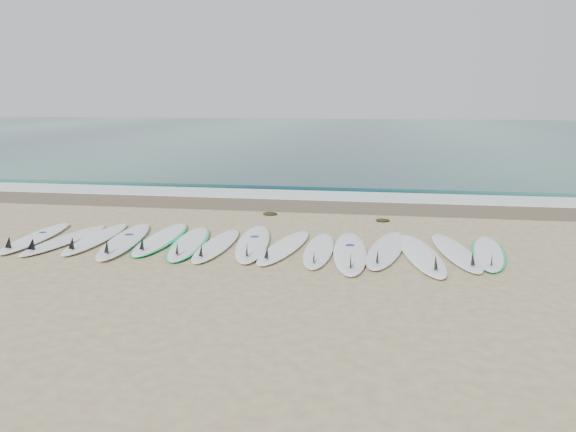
# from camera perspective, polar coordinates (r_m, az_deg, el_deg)

# --- Properties ---
(ground) EXTENTS (120.00, 120.00, 0.00)m
(ground) POSITION_cam_1_polar(r_m,az_deg,el_deg) (10.23, -3.67, -3.20)
(ground) COLOR tan
(ocean) EXTENTS (120.00, 55.00, 0.03)m
(ocean) POSITION_cam_1_polar(r_m,az_deg,el_deg) (42.26, 6.24, 8.35)
(ocean) COLOR #235251
(ocean) RESTS_ON ground
(wet_sand_band) EXTENTS (120.00, 1.80, 0.01)m
(wet_sand_band) POSITION_cam_1_polar(r_m,az_deg,el_deg) (14.15, 0.01, 1.13)
(wet_sand_band) COLOR brown
(wet_sand_band) RESTS_ON ground
(foam_band) EXTENTS (120.00, 1.40, 0.04)m
(foam_band) POSITION_cam_1_polar(r_m,az_deg,el_deg) (15.51, 0.83, 2.15)
(foam_band) COLOR silver
(foam_band) RESTS_ON ground
(wave_crest) EXTENTS (120.00, 1.00, 0.10)m
(wave_crest) POSITION_cam_1_polar(r_m,az_deg,el_deg) (16.97, 1.57, 3.11)
(wave_crest) COLOR #235251
(wave_crest) RESTS_ON ground
(surfboard_0) EXTENTS (0.71, 2.52, 0.32)m
(surfboard_0) POSITION_cam_1_polar(r_m,az_deg,el_deg) (11.71, -24.37, -2.03)
(surfboard_0) COLOR white
(surfboard_0) RESTS_ON ground
(surfboard_1) EXTENTS (0.79, 2.49, 0.31)m
(surfboard_1) POSITION_cam_1_polar(r_m,az_deg,el_deg) (11.33, -21.84, -2.26)
(surfboard_1) COLOR white
(surfboard_1) RESTS_ON ground
(surfboard_2) EXTENTS (0.58, 2.51, 0.32)m
(surfboard_2) POSITION_cam_1_polar(r_m,az_deg,el_deg) (11.21, -19.01, -2.19)
(surfboard_2) COLOR white
(surfboard_2) RESTS_ON ground
(surfboard_3) EXTENTS (0.98, 2.83, 0.35)m
(surfboard_3) POSITION_cam_1_polar(r_m,az_deg,el_deg) (10.86, -16.35, -2.43)
(surfboard_3) COLOR white
(surfboard_3) RESTS_ON ground
(surfboard_4) EXTENTS (0.71, 2.61, 0.33)m
(surfboard_4) POSITION_cam_1_polar(r_m,az_deg,el_deg) (10.89, -12.82, -2.27)
(surfboard_4) COLOR white
(surfboard_4) RESTS_ON ground
(surfboard_5) EXTENTS (0.90, 2.58, 0.32)m
(surfboard_5) POSITION_cam_1_polar(r_m,az_deg,el_deg) (10.48, -10.06, -2.72)
(surfboard_5) COLOR white
(surfboard_5) RESTS_ON ground
(surfboard_6) EXTENTS (0.54, 2.43, 0.31)m
(surfboard_6) POSITION_cam_1_polar(r_m,az_deg,el_deg) (10.23, -7.33, -2.97)
(surfboard_6) COLOR white
(surfboard_6) RESTS_ON ground
(surfboard_7) EXTENTS (0.90, 2.81, 0.35)m
(surfboard_7) POSITION_cam_1_polar(r_m,az_deg,el_deg) (10.29, -3.60, -2.75)
(surfboard_7) COLOR white
(surfboard_7) RESTS_ON ground
(surfboard_8) EXTENTS (0.91, 2.54, 0.32)m
(surfboard_8) POSITION_cam_1_polar(r_m,az_deg,el_deg) (10.01, -0.46, -3.19)
(surfboard_8) COLOR white
(surfboard_8) RESTS_ON ground
(surfboard_9) EXTENTS (0.53, 2.41, 0.31)m
(surfboard_9) POSITION_cam_1_polar(r_m,az_deg,el_deg) (9.84, 3.13, -3.48)
(surfboard_9) COLOR white
(surfboard_9) RESTS_ON ground
(surfboard_10) EXTENTS (0.75, 2.82, 0.36)m
(surfboard_10) POSITION_cam_1_polar(r_m,az_deg,el_deg) (9.72, 6.32, -3.69)
(surfboard_10) COLOR white
(surfboard_10) RESTS_ON ground
(surfboard_11) EXTENTS (0.95, 2.72, 0.34)m
(surfboard_11) POSITION_cam_1_polar(r_m,az_deg,el_deg) (9.99, 9.88, -3.38)
(surfboard_11) COLOR silver
(surfboard_11) RESTS_ON ground
(surfboard_12) EXTENTS (0.97, 2.79, 0.35)m
(surfboard_12) POSITION_cam_1_polar(r_m,az_deg,el_deg) (9.79, 13.44, -3.84)
(surfboard_12) COLOR white
(surfboard_12) RESTS_ON ground
(surfboard_13) EXTENTS (0.91, 2.61, 0.33)m
(surfboard_13) POSITION_cam_1_polar(r_m,az_deg,el_deg) (10.12, 16.74, -3.52)
(surfboard_13) COLOR white
(surfboard_13) RESTS_ON ground
(surfboard_14) EXTENTS (0.87, 2.42, 0.30)m
(surfboard_14) POSITION_cam_1_polar(r_m,az_deg,el_deg) (10.29, 19.71, -3.55)
(surfboard_14) COLOR white
(surfboard_14) RESTS_ON ground
(seaweed_near) EXTENTS (0.34, 0.27, 0.07)m
(seaweed_near) POSITION_cam_1_polar(r_m,az_deg,el_deg) (12.98, -1.84, 0.25)
(seaweed_near) COLOR black
(seaweed_near) RESTS_ON ground
(seaweed_far) EXTENTS (0.31, 0.24, 0.06)m
(seaweed_far) POSITION_cam_1_polar(r_m,az_deg,el_deg) (12.47, 9.61, -0.42)
(seaweed_far) COLOR black
(seaweed_far) RESTS_ON ground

